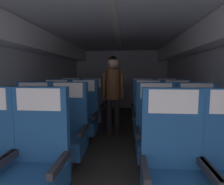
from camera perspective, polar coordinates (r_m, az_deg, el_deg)
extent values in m
cube|color=#3D3833|center=(3.45, 1.10, -15.41)|extent=(3.49, 6.74, 0.02)
cube|color=silver|center=(3.70, -25.27, 2.01)|extent=(0.08, 6.34, 2.06)
cube|color=silver|center=(3.52, 29.02, 1.61)|extent=(0.08, 6.34, 2.06)
cube|color=silver|center=(3.29, 1.19, 20.16)|extent=(3.37, 6.34, 0.06)
cube|color=silver|center=(6.40, 2.91, 4.26)|extent=(3.37, 0.06, 2.06)
cube|color=white|center=(3.63, -22.77, 14.86)|extent=(0.36, 6.09, 0.36)
cube|color=white|center=(3.47, 26.32, 15.10)|extent=(0.36, 6.09, 0.36)
cube|color=white|center=(3.28, 1.19, 19.48)|extent=(0.12, 5.71, 0.02)
cylinder|color=white|center=(3.50, 28.38, 2.30)|extent=(0.01, 0.26, 0.26)
cylinder|color=white|center=(4.99, 21.08, 3.67)|extent=(0.01, 0.26, 0.26)
cube|color=#28282D|center=(1.86, -31.62, -17.95)|extent=(0.05, 0.41, 0.06)
cube|color=navy|center=(1.82, -23.82, -25.27)|extent=(0.50, 0.49, 0.22)
cube|color=navy|center=(1.80, -21.42, -9.46)|extent=(0.50, 0.09, 0.70)
cube|color=#28282D|center=(1.63, -16.23, -20.80)|extent=(0.05, 0.41, 0.06)
cube|color=#28282D|center=(1.85, -31.03, -18.15)|extent=(0.05, 0.41, 0.06)
cube|color=silver|center=(1.71, -22.46, -2.10)|extent=(0.40, 0.01, 0.20)
cube|color=#28282D|center=(1.67, 28.71, -20.73)|extent=(0.05, 0.41, 0.06)
cube|color=navy|center=(1.65, 18.21, -10.76)|extent=(0.50, 0.09, 0.70)
cube|color=#28282D|center=(1.65, 28.35, -21.06)|extent=(0.05, 0.41, 0.06)
cube|color=#28282D|center=(1.53, 10.27, -22.56)|extent=(0.05, 0.41, 0.06)
cube|color=silver|center=(1.55, 18.94, -2.79)|extent=(0.40, 0.01, 0.20)
cube|color=#38383D|center=(2.78, -24.55, -18.90)|extent=(0.18, 0.18, 0.22)
cube|color=navy|center=(2.70, -24.78, -14.60)|extent=(0.50, 0.49, 0.22)
cube|color=navy|center=(2.74, -23.17, -4.13)|extent=(0.50, 0.09, 0.70)
cube|color=#28282D|center=(2.52, -20.16, -10.99)|extent=(0.05, 0.41, 0.06)
cube|color=#28282D|center=(2.76, -29.40, -9.96)|extent=(0.05, 0.41, 0.06)
cube|color=silver|center=(2.67, -23.88, 0.76)|extent=(0.40, 0.01, 0.20)
cube|color=#38383D|center=(2.59, -14.41, -20.42)|extent=(0.18, 0.18, 0.22)
cube|color=navy|center=(2.50, -14.56, -15.85)|extent=(0.50, 0.49, 0.22)
cube|color=navy|center=(2.55, -13.37, -4.54)|extent=(0.50, 0.09, 0.70)
cube|color=#28282D|center=(2.37, -9.09, -11.84)|extent=(0.05, 0.41, 0.06)
cube|color=#28282D|center=(2.52, -19.94, -11.00)|extent=(0.05, 0.41, 0.06)
cube|color=silver|center=(2.47, -13.86, 0.72)|extent=(0.40, 0.01, 0.20)
cube|color=#38383D|center=(2.63, 25.61, -20.45)|extent=(0.18, 0.18, 0.22)
cube|color=navy|center=(2.54, 25.87, -15.94)|extent=(0.50, 0.49, 0.22)
cube|color=navy|center=(2.59, 24.77, -4.80)|extent=(0.50, 0.09, 0.70)
cube|color=#28282D|center=(2.57, 31.18, -11.22)|extent=(0.05, 0.41, 0.06)
cube|color=#28282D|center=(2.40, 20.64, -11.93)|extent=(0.05, 0.41, 0.06)
cube|color=silver|center=(2.52, 25.40, 0.37)|extent=(0.40, 0.01, 0.20)
cube|color=#38383D|center=(2.51, 13.85, -21.40)|extent=(0.18, 0.18, 0.22)
cube|color=navy|center=(2.41, 14.00, -16.71)|extent=(0.50, 0.49, 0.22)
cube|color=navy|center=(2.47, 13.54, -4.93)|extent=(0.50, 0.09, 0.70)
cube|color=#28282D|center=(2.39, 19.94, -11.96)|extent=(0.05, 0.41, 0.06)
cube|color=#28282D|center=(2.31, 8.14, -12.25)|extent=(0.05, 0.41, 0.06)
cube|color=silver|center=(2.38, 13.87, 0.51)|extent=(0.40, 0.01, 0.20)
cube|color=#38383D|center=(3.48, -17.75, -13.42)|extent=(0.18, 0.18, 0.22)
cube|color=navy|center=(3.41, -17.89, -9.88)|extent=(0.50, 0.49, 0.22)
cube|color=navy|center=(3.49, -16.89, -1.69)|extent=(0.50, 0.09, 0.70)
cube|color=#28282D|center=(3.27, -14.10, -6.79)|extent=(0.05, 0.41, 0.06)
cube|color=#28282D|center=(3.46, -21.70, -6.35)|extent=(0.05, 0.41, 0.06)
cube|color=silver|center=(3.42, -17.32, 2.17)|extent=(0.40, 0.01, 0.20)
cube|color=#38383D|center=(3.32, -9.41, -14.15)|extent=(0.18, 0.18, 0.22)
cube|color=navy|center=(3.25, -9.48, -10.46)|extent=(0.50, 0.49, 0.22)
cube|color=navy|center=(3.34, -8.79, -1.86)|extent=(0.50, 0.09, 0.70)
cube|color=#28282D|center=(3.15, -5.28, -7.15)|extent=(0.05, 0.41, 0.06)
cube|color=#28282D|center=(3.26, -13.67, -6.82)|extent=(0.05, 0.41, 0.06)
cube|color=silver|center=(3.27, -9.06, 2.19)|extent=(0.40, 0.01, 0.20)
cube|color=#38383D|center=(3.37, 20.18, -14.17)|extent=(0.18, 0.18, 0.22)
cube|color=navy|center=(3.30, 20.33, -10.53)|extent=(0.50, 0.49, 0.22)
cube|color=navy|center=(3.39, 19.72, -2.05)|extent=(0.50, 0.09, 0.70)
cube|color=#28282D|center=(3.32, 24.49, -7.00)|extent=(0.05, 0.41, 0.06)
cube|color=#28282D|center=(3.19, 16.29, -7.21)|extent=(0.05, 0.41, 0.06)
cube|color=silver|center=(3.32, 20.10, 1.94)|extent=(0.40, 0.01, 0.20)
cube|color=#38383D|center=(3.25, 11.48, -14.64)|extent=(0.18, 0.18, 0.22)
cube|color=navy|center=(3.18, 11.57, -10.88)|extent=(0.50, 0.49, 0.22)
cube|color=navy|center=(3.27, 11.34, -2.08)|extent=(0.50, 0.09, 0.70)
cube|color=#28282D|center=(3.16, 16.01, -7.31)|extent=(0.05, 0.41, 0.06)
cube|color=#28282D|center=(3.11, 7.23, -7.36)|extent=(0.05, 0.41, 0.06)
cube|color=silver|center=(3.20, 11.53, 2.05)|extent=(0.40, 0.01, 0.20)
cube|color=#38383D|center=(4.24, -13.37, -9.66)|extent=(0.18, 0.18, 0.22)
cube|color=#4C5666|center=(4.18, -13.45, -6.72)|extent=(0.50, 0.49, 0.22)
cube|color=#4C5666|center=(4.29, -12.78, -0.10)|extent=(0.50, 0.09, 0.70)
cube|color=#28282D|center=(4.07, -10.31, -4.10)|extent=(0.05, 0.41, 0.06)
cube|color=#28282D|center=(4.22, -16.63, -3.89)|extent=(0.05, 0.41, 0.06)
cube|color=silver|center=(4.22, -13.06, 3.07)|extent=(0.40, 0.01, 0.20)
cube|color=#38383D|center=(4.09, -6.57, -10.09)|extent=(0.18, 0.18, 0.22)
cube|color=#4C5666|center=(4.03, -6.61, -7.06)|extent=(0.50, 0.49, 0.22)
cube|color=#4C5666|center=(4.15, -6.15, -0.19)|extent=(0.50, 0.09, 0.70)
cube|color=#28282D|center=(3.95, -3.23, -4.32)|extent=(0.05, 0.41, 0.06)
cube|color=#28282D|center=(4.05, -9.99, -4.15)|extent=(0.05, 0.41, 0.06)
cube|color=silver|center=(4.08, -6.32, 3.08)|extent=(0.40, 0.01, 0.20)
cube|color=#38383D|center=(4.13, 17.02, -10.18)|extent=(0.18, 0.18, 0.22)
cube|color=#4C5666|center=(4.07, 17.13, -7.17)|extent=(0.50, 0.49, 0.22)
cube|color=#4C5666|center=(4.19, 16.75, -0.37)|extent=(0.50, 0.09, 0.70)
cube|color=#28282D|center=(4.09, 20.51, -4.35)|extent=(0.05, 0.41, 0.06)
cube|color=#28282D|center=(3.99, 13.85, -4.40)|extent=(0.05, 0.41, 0.06)
cube|color=silver|center=(4.12, 17.00, 2.87)|extent=(0.40, 0.01, 0.20)
cube|color=#38383D|center=(4.05, 10.06, -10.33)|extent=(0.18, 0.18, 0.22)
cube|color=#4C5666|center=(3.99, 10.12, -7.26)|extent=(0.50, 0.49, 0.22)
cube|color=#4C5666|center=(4.11, 9.98, -0.32)|extent=(0.50, 0.09, 0.70)
cube|color=#28282D|center=(3.98, 13.63, -4.42)|extent=(0.05, 0.41, 0.06)
cube|color=#28282D|center=(3.93, 6.69, -4.40)|extent=(0.05, 0.41, 0.06)
cube|color=silver|center=(4.04, 10.11, 2.98)|extent=(0.40, 0.01, 0.20)
cylinder|color=black|center=(3.63, -0.97, -7.87)|extent=(0.11, 0.11, 0.75)
cylinder|color=black|center=(3.62, 1.58, -7.92)|extent=(0.11, 0.11, 0.75)
cylinder|color=brown|center=(3.52, 0.31, 2.74)|extent=(0.28, 0.28, 0.59)
cylinder|color=brown|center=(3.54, -2.60, 2.28)|extent=(0.07, 0.07, 0.50)
cylinder|color=brown|center=(3.51, 3.24, 2.24)|extent=(0.07, 0.07, 0.50)
sphere|color=tan|center=(3.51, 0.31, 9.45)|extent=(0.21, 0.21, 0.21)
sphere|color=black|center=(3.52, 0.31, 10.14)|extent=(0.18, 0.18, 0.18)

